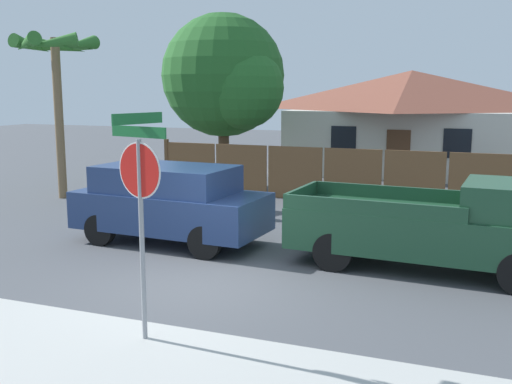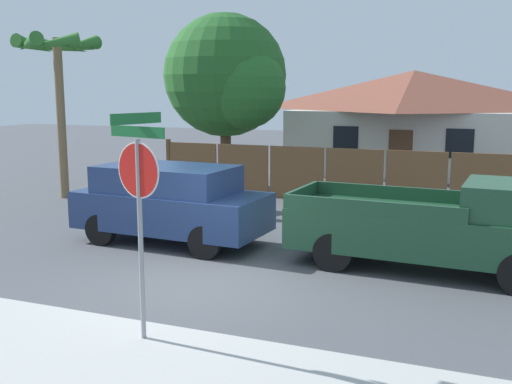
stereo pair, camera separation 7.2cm
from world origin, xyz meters
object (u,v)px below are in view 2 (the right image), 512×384
object	(u,v)px
red_suv	(171,201)
oak_tree	(229,78)
orange_pickup	(443,226)
palm_tree	(58,59)
stop_sign	(139,187)
house	(413,119)

from	to	relation	value
red_suv	oak_tree	bearing A→B (deg)	108.13
red_suv	orange_pickup	world-z (taller)	orange_pickup
palm_tree	stop_sign	size ratio (longest dim) A/B	1.63
red_suv	stop_sign	xyz separation A→B (m)	(2.33, -4.92, 1.22)
stop_sign	house	bearing A→B (deg)	100.27
orange_pickup	palm_tree	bearing A→B (deg)	165.54
house	stop_sign	world-z (taller)	house
palm_tree	stop_sign	world-z (taller)	palm_tree
palm_tree	orange_pickup	distance (m)	13.32
oak_tree	red_suv	xyz separation A→B (m)	(2.20, -8.29, -2.95)
oak_tree	orange_pickup	distance (m)	12.07
oak_tree	palm_tree	xyz separation A→B (m)	(-3.99, -4.40, 0.56)
oak_tree	palm_tree	size ratio (longest dim) A/B	1.20
oak_tree	stop_sign	world-z (taller)	oak_tree
red_suv	stop_sign	world-z (taller)	stop_sign
house	red_suv	distance (m)	15.27
house	stop_sign	size ratio (longest dim) A/B	3.21
red_suv	house	bearing A→B (deg)	79.74
house	stop_sign	bearing A→B (deg)	-93.58
stop_sign	palm_tree	bearing A→B (deg)	147.88
oak_tree	orange_pickup	world-z (taller)	oak_tree
oak_tree	palm_tree	distance (m)	5.97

